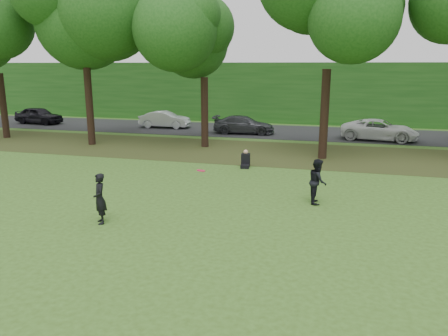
% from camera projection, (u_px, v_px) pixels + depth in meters
% --- Properties ---
extents(ground, '(120.00, 120.00, 0.00)m').
position_uv_depth(ground, '(159.00, 237.00, 12.53)').
color(ground, '#335019').
rests_on(ground, ground).
extents(leaf_litter, '(60.00, 7.00, 0.01)m').
position_uv_depth(leaf_litter, '(251.00, 152.00, 24.74)').
color(leaf_litter, '#403217').
rests_on(leaf_litter, ground).
extents(street, '(70.00, 7.00, 0.02)m').
position_uv_depth(street, '(273.00, 131.00, 32.25)').
color(street, black).
rests_on(street, ground).
extents(far_hedge, '(70.00, 3.00, 5.00)m').
position_uv_depth(far_hedge, '(284.00, 92.00, 37.31)').
color(far_hedge, '#194915').
rests_on(far_hedge, ground).
extents(player_left, '(0.66, 0.69, 1.59)m').
position_uv_depth(player_left, '(100.00, 199.00, 13.48)').
color(player_left, black).
rests_on(player_left, ground).
extents(player_right, '(0.69, 0.84, 1.61)m').
position_uv_depth(player_right, '(318.00, 181.00, 15.47)').
color(player_right, black).
rests_on(player_right, ground).
extents(parked_cars, '(37.65, 3.90, 1.39)m').
position_uv_depth(parked_cars, '(258.00, 124.00, 31.21)').
color(parked_cars, black).
rests_on(parked_cars, street).
extents(frisbee, '(0.35, 0.35, 0.08)m').
position_uv_depth(frisbee, '(201.00, 171.00, 13.93)').
color(frisbee, '#DB1246').
rests_on(frisbee, ground).
extents(seated_person, '(0.50, 0.77, 0.83)m').
position_uv_depth(seated_person, '(245.00, 161.00, 21.09)').
color(seated_person, black).
rests_on(seated_person, ground).
extents(tree_line, '(55.30, 7.90, 12.31)m').
position_uv_depth(tree_line, '(246.00, 6.00, 22.95)').
color(tree_line, black).
rests_on(tree_line, ground).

